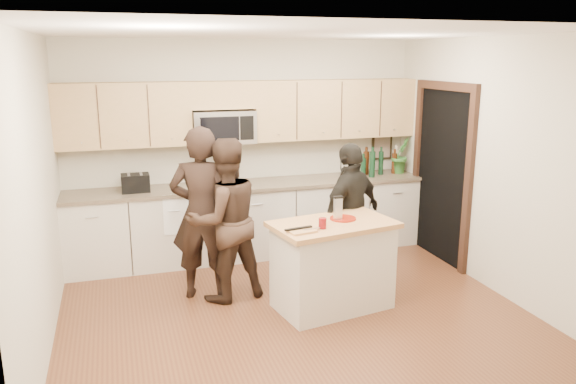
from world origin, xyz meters
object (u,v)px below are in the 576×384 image
object	(u,v)px
island	(333,265)
toaster	(135,183)
woman_center	(224,220)
woman_right	(351,214)
woman_left	(202,214)

from	to	relation	value
island	toaster	bearing A→B (deg)	125.95
island	woman_center	size ratio (longest dim) A/B	0.77
island	woman_center	distance (m)	1.19
toaster	woman_center	distance (m)	1.46
woman_center	toaster	bearing A→B (deg)	-69.15
woman_center	woman_right	distance (m)	1.41
toaster	woman_center	world-z (taller)	woman_center
woman_left	woman_center	distance (m)	0.25
island	woman_center	bearing A→B (deg)	140.81
toaster	woman_right	bearing A→B (deg)	-28.19
woman_center	island	bearing A→B (deg)	137.20
toaster	woman_center	bearing A→B (deg)	-55.57
island	woman_right	distance (m)	0.78
woman_left	woman_center	bearing A→B (deg)	170.26
toaster	woman_center	xyz separation A→B (m)	(0.82, -1.20, -0.19)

